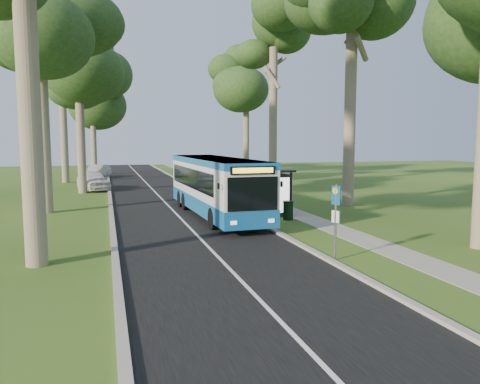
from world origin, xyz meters
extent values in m
plane|color=#2F5119|center=(0.00, 0.00, 0.00)|extent=(120.00, 120.00, 0.00)
cube|color=black|center=(-3.50, 10.00, 0.01)|extent=(7.00, 100.00, 0.02)
cube|color=#9E9B93|center=(0.00, 10.00, 0.06)|extent=(0.25, 100.00, 0.12)
cube|color=#9E9B93|center=(-7.00, 10.00, 0.06)|extent=(0.25, 100.00, 0.12)
cube|color=white|center=(-3.50, 10.00, 0.02)|extent=(0.12, 100.00, 0.00)
cube|color=gray|center=(3.00, 10.00, 0.01)|extent=(1.50, 100.00, 0.02)
cube|color=white|center=(-1.54, 4.12, 1.76)|extent=(2.91, 11.96, 2.82)
cube|color=#10599A|center=(-1.54, 4.12, 0.74)|extent=(2.94, 11.99, 0.79)
cube|color=#10599A|center=(-1.54, 4.12, 3.01)|extent=(2.94, 11.99, 0.32)
cube|color=black|center=(-1.54, -1.84, 1.88)|extent=(2.23, 0.13, 1.44)
cube|color=yellow|center=(-1.54, -1.87, 2.87)|extent=(1.78, 0.09, 0.22)
cube|color=black|center=(-1.54, -1.77, 0.49)|extent=(2.38, 0.21, 0.30)
cylinder|color=black|center=(-2.65, 0.46, 0.51)|extent=(0.31, 1.04, 1.03)
cylinder|color=black|center=(-0.42, 0.46, 0.51)|extent=(0.31, 1.04, 1.03)
cylinder|color=black|center=(-2.65, 7.59, 0.51)|extent=(0.31, 1.04, 1.03)
cylinder|color=black|center=(-0.42, 7.59, 0.51)|extent=(0.31, 1.04, 1.03)
cylinder|color=gray|center=(0.30, -6.12, 1.31)|extent=(0.08, 0.08, 2.61)
cube|color=#0D4990|center=(0.30, -6.12, 2.25)|extent=(0.19, 0.35, 0.65)
cylinder|color=yellow|center=(0.27, -6.12, 2.40)|extent=(0.11, 0.22, 0.23)
cube|color=white|center=(0.30, -6.12, 1.52)|extent=(0.17, 0.31, 0.42)
cube|color=black|center=(2.31, 2.97, 1.20)|extent=(0.10, 0.10, 2.41)
cube|color=black|center=(2.31, 5.44, 1.20)|extent=(0.10, 0.10, 2.41)
cube|color=black|center=(1.71, 4.20, 2.46)|extent=(1.77, 3.03, 0.12)
cube|color=silver|center=(2.39, 4.20, 1.30)|extent=(0.19, 2.45, 1.92)
cube|color=black|center=(1.71, 2.86, 1.20)|extent=(1.02, 0.22, 2.12)
cube|color=white|center=(1.71, 2.77, 1.20)|extent=(0.82, 0.07, 1.88)
cube|color=black|center=(2.00, 4.49, 0.43)|extent=(0.47, 1.75, 0.06)
cylinder|color=black|center=(1.82, 1.99, 0.47)|extent=(0.52, 0.52, 0.94)
cylinder|color=black|center=(1.82, 1.99, 0.96)|extent=(0.56, 0.56, 0.05)
imported|color=white|center=(-8.24, 19.87, 0.82)|extent=(3.14, 5.17, 1.64)
imported|color=#A6A9AE|center=(-8.11, 32.69, 0.73)|extent=(3.00, 4.69, 1.46)
cylinder|color=#7A6B56|center=(-9.50, -4.00, 6.09)|extent=(0.71, 0.71, 12.19)
cylinder|color=#7A6B56|center=(-10.50, 8.00, 5.64)|extent=(0.68, 0.68, 11.27)
ellipsoid|color=#213F18|center=(-10.50, 8.00, 11.59)|extent=(5.20, 5.20, 7.73)
cylinder|color=#7A6B56|center=(-9.00, 18.00, 5.09)|extent=(0.65, 0.65, 10.18)
ellipsoid|color=#213F18|center=(-9.00, 18.00, 10.47)|extent=(5.20, 5.20, 6.98)
cylinder|color=#7A6B56|center=(-11.00, 28.00, 5.68)|extent=(0.68, 0.68, 11.37)
ellipsoid|color=#213F18|center=(-11.00, 28.00, 11.69)|extent=(5.20, 5.20, 7.79)
cylinder|color=#7A6B56|center=(-8.50, 38.00, 5.09)|extent=(0.65, 0.65, 10.18)
ellipsoid|color=#213F18|center=(-8.50, 38.00, 10.47)|extent=(5.20, 5.20, 6.98)
cylinder|color=#7A6B56|center=(7.50, 6.00, 6.17)|extent=(0.71, 0.71, 12.35)
cylinder|color=#7A6B56|center=(6.80, 18.00, 5.99)|extent=(0.70, 0.70, 11.98)
ellipsoid|color=#213F18|center=(6.80, 18.00, 12.32)|extent=(5.20, 5.20, 8.21)
cylinder|color=#7A6B56|center=(8.00, 30.00, 5.33)|extent=(0.66, 0.66, 10.65)
ellipsoid|color=#213F18|center=(8.00, 30.00, 10.96)|extent=(5.20, 5.20, 7.30)
camera|label=1|loc=(-7.22, -20.39, 4.12)|focal=35.00mm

